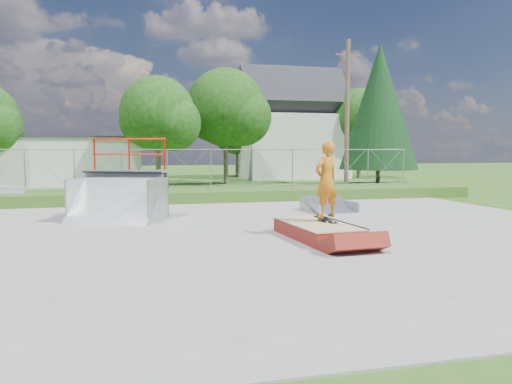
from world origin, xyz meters
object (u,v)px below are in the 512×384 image
Objects in this scene: grind_box at (317,231)px; flat_bank_ramp at (329,205)px; quarter_pipe at (117,180)px; skater at (326,182)px.

grind_box is 1.69× the size of flat_bank_ramp.
grind_box is 6.80m from quarter_pipe.
quarter_pipe is 1.36× the size of skater.
quarter_pipe is at bearing 179.59° from flat_bank_ramp.
quarter_pipe is 1.55× the size of flat_bank_ramp.
grind_box is 1.27m from skater.
skater is (0.29, 0.14, 1.23)m from grind_box.
skater is (5.32, -4.30, 0.11)m from quarter_pipe.
grind_box is 1.09× the size of quarter_pipe.
skater reaches higher than flat_bank_ramp.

